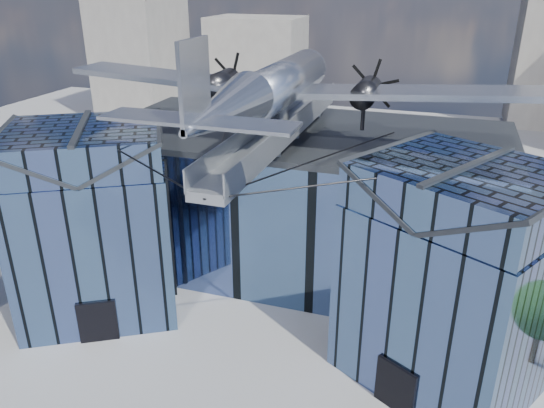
% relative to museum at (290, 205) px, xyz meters
% --- Properties ---
extents(ground_plane, '(120.00, 120.00, 0.00)m').
position_rel_museum_xyz_m(ground_plane, '(-0.00, -5.82, -5.54)').
color(ground_plane, gray).
extents(museum, '(32.88, 24.50, 17.60)m').
position_rel_museum_xyz_m(museum, '(0.00, 0.00, 0.00)').
color(museum, '#435C89').
rests_on(museum, ground).
extents(bg_towers, '(77.00, 24.50, 26.00)m').
position_rel_museum_xyz_m(bg_towers, '(1.45, 44.67, 4.47)').
color(bg_towers, gray).
rests_on(bg_towers, ground).
extents(tree_side_w, '(3.89, 3.89, 4.62)m').
position_rel_museum_xyz_m(tree_side_w, '(-21.56, -1.56, -2.41)').
color(tree_side_w, '#372716').
rests_on(tree_side_w, ground).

